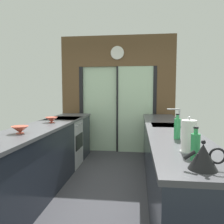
% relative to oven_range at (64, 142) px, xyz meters
% --- Properties ---
extents(ground_plane, '(5.04, 7.60, 0.02)m').
position_rel_oven_range_xyz_m(ground_plane, '(0.91, -0.65, -0.47)').
color(ground_plane, '#38383D').
extents(back_wall_unit, '(2.64, 0.12, 2.70)m').
position_rel_oven_range_xyz_m(back_wall_unit, '(0.91, 1.15, 1.07)').
color(back_wall_unit, brown).
rests_on(back_wall_unit, ground_plane).
extents(left_counter_run, '(0.62, 3.80, 0.92)m').
position_rel_oven_range_xyz_m(left_counter_run, '(-0.00, -1.12, 0.01)').
color(left_counter_run, '#1E232D').
rests_on(left_counter_run, ground_plane).
extents(right_counter_run, '(0.62, 3.80, 0.92)m').
position_rel_oven_range_xyz_m(right_counter_run, '(1.82, -0.95, 0.01)').
color(right_counter_run, '#1E232D').
rests_on(right_counter_run, ground_plane).
extents(sink_faucet, '(0.19, 0.02, 0.25)m').
position_rel_oven_range_xyz_m(sink_faucet, '(1.96, -0.70, 0.63)').
color(sink_faucet, '#B7BABC').
rests_on(sink_faucet, right_counter_run).
extents(oven_range, '(0.60, 0.60, 0.92)m').
position_rel_oven_range_xyz_m(oven_range, '(0.00, 0.00, 0.00)').
color(oven_range, '#B7BABC').
rests_on(oven_range, ground_plane).
extents(mixing_bowl_near, '(0.20, 0.20, 0.09)m').
position_rel_oven_range_xyz_m(mixing_bowl_near, '(0.02, -1.62, 0.51)').
color(mixing_bowl_near, '#BC4C38').
rests_on(mixing_bowl_near, left_counter_run).
extents(mixing_bowl_far, '(0.20, 0.20, 0.09)m').
position_rel_oven_range_xyz_m(mixing_bowl_far, '(0.02, -0.65, 0.51)').
color(mixing_bowl_far, '#BC4C38').
rests_on(mixing_bowl_far, left_counter_run).
extents(kettle, '(0.26, 0.18, 0.19)m').
position_rel_oven_range_xyz_m(kettle, '(1.80, -2.65, 0.55)').
color(kettle, black).
rests_on(kettle, right_counter_run).
extents(soap_bottle_near, '(0.07, 0.07, 0.24)m').
position_rel_oven_range_xyz_m(soap_bottle_near, '(1.80, -2.46, 0.57)').
color(soap_bottle_near, '#339E56').
rests_on(soap_bottle_near, right_counter_run).
extents(soap_bottle_far, '(0.07, 0.07, 0.26)m').
position_rel_oven_range_xyz_m(soap_bottle_far, '(1.80, -1.71, 0.58)').
color(soap_bottle_far, '#339E56').
rests_on(soap_bottle_far, right_counter_run).
extents(paper_towel_roll, '(0.14, 0.14, 0.29)m').
position_rel_oven_range_xyz_m(paper_towel_roll, '(1.80, -2.24, 0.59)').
color(paper_towel_roll, '#B7BABC').
rests_on(paper_towel_roll, right_counter_run).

